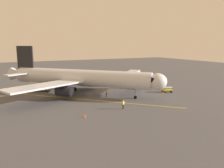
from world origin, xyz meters
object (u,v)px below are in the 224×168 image
ground_crew_wing_walker (106,93)px  safety_cone_nose_left (163,92)px  box_truck_portside (40,86)px  ground_crew_marshaller (123,104)px  safety_cone_nose_right (85,116)px  jet_bridge (130,78)px  baggage_cart_near_nose (167,90)px  airplane (79,78)px

ground_crew_wing_walker → safety_cone_nose_left: ground_crew_wing_walker is taller
box_truck_portside → safety_cone_nose_left: bearing=149.8°
safety_cone_nose_left → ground_crew_marshaller: bearing=25.4°
safety_cone_nose_left → safety_cone_nose_right: bearing=20.0°
safety_cone_nose_right → ground_crew_marshaller: bearing=-171.6°
box_truck_portside → safety_cone_nose_left: 31.28m
ground_crew_wing_walker → jet_bridge: bearing=-172.2°
jet_bridge → box_truck_portside: 23.21m
box_truck_portside → safety_cone_nose_right: box_truck_portside is taller
ground_crew_wing_walker → safety_cone_nose_right: (9.35, 11.32, -0.61)m
box_truck_portside → safety_cone_nose_right: size_ratio=9.07×
ground_crew_marshaller → baggage_cart_near_nose: ground_crew_marshaller is taller
safety_cone_nose_right → baggage_cart_near_nose: bearing=-160.7°
jet_bridge → safety_cone_nose_right: 20.74m
airplane → baggage_cart_near_nose: bearing=159.4°
airplane → safety_cone_nose_right: (4.58, 16.46, -3.73)m
ground_crew_marshaller → safety_cone_nose_left: bearing=-154.6°
ground_crew_wing_walker → baggage_cart_near_nose: ground_crew_wing_walker is taller
jet_bridge → box_truck_portside: size_ratio=1.90×
airplane → safety_cone_nose_right: airplane is taller
ground_crew_wing_walker → safety_cone_nose_left: 14.61m
ground_crew_marshaller → baggage_cart_near_nose: (-16.97, -7.58, -0.23)m
ground_crew_marshaller → safety_cone_nose_right: size_ratio=3.11×
ground_crew_wing_walker → baggage_cart_near_nose: size_ratio=0.58×
baggage_cart_near_nose → safety_cone_nose_right: 26.51m
jet_bridge → ground_crew_marshaller: (8.31, 11.09, -2.88)m
jet_bridge → box_truck_portside: (19.66, -12.09, -2.38)m
ground_crew_wing_walker → box_truck_portside: (12.66, -13.04, 0.50)m
jet_bridge → baggage_cart_near_nose: (-8.66, 3.50, -3.11)m
ground_crew_marshaller → ground_crew_wing_walker: bearing=-97.4°
safety_cone_nose_right → jet_bridge: bearing=-143.1°
baggage_cart_near_nose → safety_cone_nose_left: bearing=6.3°
jet_bridge → ground_crew_wing_walker: size_ratio=5.55×
ground_crew_wing_walker → safety_cone_nose_right: 14.69m
ground_crew_marshaller → box_truck_portside: (11.36, -23.18, 0.50)m
ground_crew_marshaller → safety_cone_nose_right: bearing=8.4°
ground_crew_marshaller → safety_cone_nose_left: ground_crew_marshaller is taller
baggage_cart_near_nose → safety_cone_nose_right: size_ratio=5.36×
jet_bridge → ground_crew_wing_walker: jet_bridge is taller
airplane → jet_bridge: 12.50m
ground_crew_marshaller → safety_cone_nose_left: 17.34m
jet_bridge → safety_cone_nose_left: (-7.35, 3.65, -3.49)m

